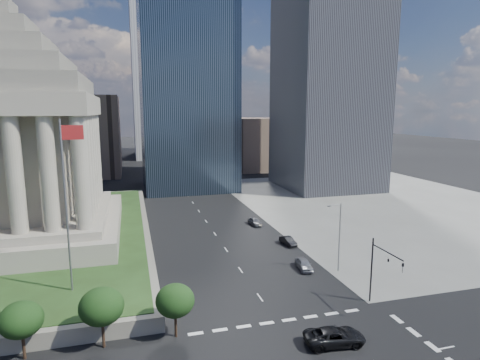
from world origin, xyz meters
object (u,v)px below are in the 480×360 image
object	(u,v)px
parked_sedan_near	(304,264)
parked_sedan_far	(255,221)
traffic_signal_ne	(381,266)
war_memorial	(3,120)
parked_sedan_mid	(288,241)
flagpole	(67,197)
street_lamp_north	(339,233)
pickup_truck	(335,336)

from	to	relation	value
parked_sedan_near	parked_sedan_far	world-z (taller)	parked_sedan_near
traffic_signal_ne	parked_sedan_far	distance (m)	37.41
war_memorial	parked_sedan_mid	world-z (taller)	war_memorial
parked_sedan_near	parked_sedan_mid	xyz separation A→B (m)	(1.87, 10.65, -0.08)
parked_sedan_far	flagpole	bearing A→B (deg)	-144.56
traffic_signal_ne	parked_sedan_mid	size ratio (longest dim) A/B	1.94
war_memorial	parked_sedan_near	distance (m)	52.17
flagpole	parked_sedan_far	bearing A→B (deg)	40.86
flagpole	parked_sedan_far	size ratio (longest dim) A/B	4.60
parked_sedan_near	parked_sedan_mid	size ratio (longest dim) A/B	1.08
parked_sedan_mid	street_lamp_north	bearing A→B (deg)	-86.62
flagpole	parked_sedan_mid	bearing A→B (deg)	22.45
flagpole	parked_sedan_mid	size ratio (longest dim) A/B	4.85
flagpole	parked_sedan_mid	world-z (taller)	flagpole
parked_sedan_far	street_lamp_north	bearing A→B (deg)	-85.85
traffic_signal_ne	pickup_truck	world-z (taller)	traffic_signal_ne
pickup_truck	parked_sedan_far	world-z (taller)	pickup_truck
street_lamp_north	parked_sedan_mid	bearing A→B (deg)	101.10
traffic_signal_ne	parked_sedan_far	bearing A→B (deg)	95.41
parked_sedan_mid	parked_sedan_far	xyz separation A→B (m)	(-1.87, 13.16, 0.06)
parked_sedan_mid	traffic_signal_ne	bearing A→B (deg)	-93.81
pickup_truck	parked_sedan_far	distance (m)	42.52
pickup_truck	flagpole	bearing A→B (deg)	64.73
flagpole	war_memorial	bearing A→B (deg)	116.89
street_lamp_north	parked_sedan_far	bearing A→B (deg)	99.57
parked_sedan_far	pickup_truck	bearing A→B (deg)	-102.26
flagpole	traffic_signal_ne	size ratio (longest dim) A/B	2.50
war_memorial	street_lamp_north	size ratio (longest dim) A/B	3.90
war_memorial	parked_sedan_mid	distance (m)	50.53
war_memorial	flagpole	size ratio (longest dim) A/B	1.95
traffic_signal_ne	parked_sedan_near	xyz separation A→B (m)	(-3.50, 13.16, -4.49)
pickup_truck	parked_sedan_near	xyz separation A→B (m)	(5.07, 18.41, -0.08)
parked_sedan_near	parked_sedan_mid	bearing A→B (deg)	86.74
street_lamp_north	pickup_truck	size ratio (longest dim) A/B	1.65
street_lamp_north	parked_sedan_near	bearing A→B (deg)	156.78
street_lamp_north	parked_sedan_far	world-z (taller)	street_lamp_north
parked_sedan_near	war_memorial	bearing A→B (deg)	160.53
flagpole	pickup_truck	bearing A→B (deg)	-31.11
war_memorial	parked_sedan_far	distance (m)	47.78
parked_sedan_near	parked_sedan_far	xyz separation A→B (m)	(0.00, 23.81, -0.02)
street_lamp_north	parked_sedan_far	xyz separation A→B (m)	(-4.33, 25.67, -4.92)
war_memorial	flagpole	distance (m)	28.16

